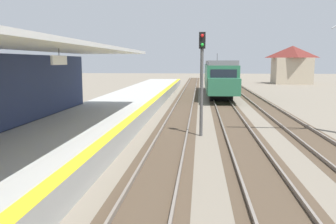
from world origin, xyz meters
The scene contains 7 objects.
station_platform centered at (-2.50, 16.00, 0.45)m, with size 5.00×80.00×0.91m.
track_pair_nearest_platform centered at (1.90, 20.00, 0.05)m, with size 2.34×120.00×0.16m.
track_pair_middle centered at (5.30, 20.00, 0.05)m, with size 2.34×120.00×0.16m.
track_pair_far_side centered at (8.70, 20.00, 0.05)m, with size 2.34×120.00×0.16m.
approaching_train centered at (5.30, 38.59, 2.18)m, with size 2.93×19.60×4.76m.
rail_signal_post centered at (3.33, 16.40, 3.19)m, with size 0.32×0.34×5.20m.
distant_trackside_house centered at (18.74, 60.00, 3.34)m, with size 6.60×5.28×6.40m.
Camera 1 is at (3.27, -1.05, 3.77)m, focal length 37.02 mm.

